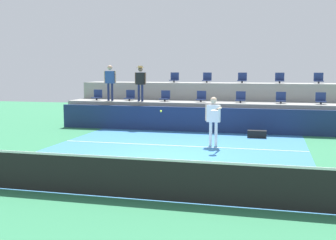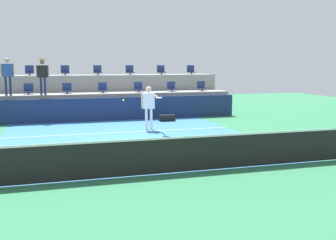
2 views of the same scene
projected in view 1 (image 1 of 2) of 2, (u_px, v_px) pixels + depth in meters
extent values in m
plane|color=#2D754C|center=(163.00, 160.00, 12.88)|extent=(40.00, 40.00, 0.00)
cube|color=teal|center=(170.00, 153.00, 13.85)|extent=(9.00, 10.00, 0.01)
cube|color=white|center=(180.00, 146.00, 15.19)|extent=(9.00, 0.06, 0.00)
cube|color=black|center=(115.00, 177.00, 8.98)|extent=(10.40, 0.01, 0.87)
cube|color=white|center=(115.00, 157.00, 8.93)|extent=(10.40, 0.02, 0.05)
cube|color=navy|center=(197.00, 120.00, 18.60)|extent=(13.00, 0.16, 1.10)
cube|color=gray|center=(202.00, 115.00, 19.84)|extent=(13.00, 1.80, 1.25)
cube|color=gray|center=(208.00, 103.00, 21.52)|extent=(13.00, 1.80, 2.10)
cylinder|color=#2D2D33|center=(97.00, 99.00, 20.90)|extent=(0.08, 0.08, 0.10)
cube|color=navy|center=(97.00, 98.00, 20.89)|extent=(0.44, 0.40, 0.04)
cube|color=navy|center=(98.00, 93.00, 21.04)|extent=(0.44, 0.04, 0.38)
cylinder|color=#2D2D33|center=(129.00, 100.00, 20.48)|extent=(0.08, 0.08, 0.10)
cube|color=navy|center=(129.00, 98.00, 20.47)|extent=(0.44, 0.40, 0.04)
cube|color=navy|center=(131.00, 94.00, 20.62)|extent=(0.44, 0.04, 0.38)
cylinder|color=#2D2D33|center=(165.00, 100.00, 20.05)|extent=(0.08, 0.08, 0.10)
cube|color=navy|center=(165.00, 99.00, 20.04)|extent=(0.44, 0.40, 0.04)
cube|color=navy|center=(166.00, 94.00, 20.19)|extent=(0.44, 0.04, 0.38)
cylinder|color=#2D2D33|center=(201.00, 101.00, 19.62)|extent=(0.08, 0.08, 0.10)
cube|color=navy|center=(201.00, 100.00, 19.61)|extent=(0.44, 0.40, 0.04)
cube|color=navy|center=(202.00, 95.00, 19.76)|extent=(0.44, 0.04, 0.38)
cylinder|color=#2D2D33|center=(240.00, 102.00, 19.18)|extent=(0.08, 0.08, 0.10)
cube|color=navy|center=(240.00, 100.00, 19.17)|extent=(0.44, 0.40, 0.04)
cube|color=navy|center=(241.00, 95.00, 19.32)|extent=(0.44, 0.04, 0.38)
cylinder|color=#2D2D33|center=(281.00, 102.00, 18.74)|extent=(0.08, 0.08, 0.10)
cube|color=navy|center=(281.00, 101.00, 18.73)|extent=(0.44, 0.40, 0.04)
cube|color=navy|center=(281.00, 96.00, 18.88)|extent=(0.44, 0.04, 0.38)
cylinder|color=#2D2D33|center=(321.00, 103.00, 18.33)|extent=(0.08, 0.08, 0.10)
cube|color=navy|center=(321.00, 102.00, 18.32)|extent=(0.44, 0.40, 0.04)
cube|color=navy|center=(321.00, 97.00, 18.47)|extent=(0.44, 0.04, 0.38)
cylinder|color=#2D2D33|center=(110.00, 81.00, 22.52)|extent=(0.08, 0.08, 0.10)
cube|color=navy|center=(110.00, 80.00, 22.52)|extent=(0.44, 0.40, 0.04)
cube|color=navy|center=(112.00, 76.00, 22.66)|extent=(0.44, 0.04, 0.38)
cylinder|color=#2D2D33|center=(141.00, 81.00, 22.11)|extent=(0.08, 0.08, 0.10)
cube|color=navy|center=(141.00, 80.00, 22.10)|extent=(0.44, 0.40, 0.04)
cube|color=navy|center=(142.00, 76.00, 22.25)|extent=(0.44, 0.04, 0.38)
cylinder|color=#2D2D33|center=(174.00, 82.00, 21.67)|extent=(0.08, 0.08, 0.10)
cube|color=navy|center=(174.00, 80.00, 21.66)|extent=(0.44, 0.40, 0.04)
cube|color=navy|center=(175.00, 76.00, 21.81)|extent=(0.44, 0.04, 0.38)
cylinder|color=#2D2D33|center=(207.00, 82.00, 21.26)|extent=(0.08, 0.08, 0.10)
cube|color=navy|center=(207.00, 80.00, 21.25)|extent=(0.44, 0.40, 0.04)
cube|color=navy|center=(207.00, 76.00, 21.40)|extent=(0.44, 0.04, 0.38)
cylinder|color=#2D2D33|center=(242.00, 82.00, 20.83)|extent=(0.08, 0.08, 0.10)
cube|color=navy|center=(242.00, 81.00, 20.82)|extent=(0.44, 0.40, 0.04)
cube|color=navy|center=(242.00, 76.00, 20.97)|extent=(0.44, 0.04, 0.38)
cylinder|color=#2D2D33|center=(280.00, 82.00, 20.39)|extent=(0.08, 0.08, 0.10)
cube|color=navy|center=(280.00, 81.00, 20.38)|extent=(0.44, 0.40, 0.04)
cube|color=navy|center=(280.00, 76.00, 20.53)|extent=(0.44, 0.04, 0.38)
cylinder|color=#2D2D33|center=(319.00, 83.00, 19.95)|extent=(0.08, 0.08, 0.10)
cube|color=navy|center=(319.00, 81.00, 19.94)|extent=(0.44, 0.40, 0.04)
cube|color=navy|center=(318.00, 77.00, 20.09)|extent=(0.44, 0.04, 0.38)
cylinder|color=white|center=(211.00, 134.00, 15.19)|extent=(0.12, 0.12, 0.88)
cylinder|color=white|center=(216.00, 134.00, 15.12)|extent=(0.12, 0.12, 0.88)
cube|color=white|center=(214.00, 114.00, 15.06)|extent=(0.49, 0.23, 0.62)
sphere|color=beige|center=(214.00, 100.00, 15.01)|extent=(0.26, 0.26, 0.24)
cylinder|color=beige|center=(206.00, 113.00, 15.16)|extent=(0.08, 0.08, 0.59)
cylinder|color=beige|center=(219.00, 109.00, 14.68)|extent=(0.13, 0.56, 0.07)
cylinder|color=black|center=(217.00, 110.00, 14.33)|extent=(0.07, 0.26, 0.04)
ellipsoid|color=silver|center=(214.00, 110.00, 14.07)|extent=(0.30, 0.35, 0.03)
cylinder|color=navy|center=(108.00, 92.00, 20.38)|extent=(0.11, 0.11, 0.85)
cylinder|color=navy|center=(112.00, 92.00, 20.34)|extent=(0.11, 0.11, 0.85)
cube|color=#2D4C8C|center=(110.00, 77.00, 20.27)|extent=(0.47, 0.20, 0.60)
sphere|color=tan|center=(110.00, 68.00, 20.22)|extent=(0.24, 0.24, 0.23)
cylinder|color=tan|center=(105.00, 77.00, 20.33)|extent=(0.07, 0.07, 0.57)
cylinder|color=tan|center=(115.00, 77.00, 20.21)|extent=(0.07, 0.07, 0.57)
cylinder|color=navy|center=(139.00, 93.00, 20.02)|extent=(0.12, 0.12, 0.81)
cylinder|color=navy|center=(142.00, 93.00, 19.95)|extent=(0.12, 0.12, 0.81)
cube|color=black|center=(140.00, 79.00, 19.90)|extent=(0.45, 0.23, 0.57)
sphere|color=#846047|center=(140.00, 69.00, 19.85)|extent=(0.24, 0.24, 0.22)
cylinder|color=#846047|center=(136.00, 78.00, 19.99)|extent=(0.08, 0.08, 0.54)
cylinder|color=#846047|center=(145.00, 78.00, 19.81)|extent=(0.08, 0.08, 0.54)
cylinder|color=tan|center=(140.00, 68.00, 19.84)|extent=(0.43, 0.43, 0.01)
cylinder|color=tan|center=(140.00, 67.00, 19.84)|extent=(0.25, 0.25, 0.09)
sphere|color=#CCE033|center=(161.00, 111.00, 13.45)|extent=(0.07, 0.07, 0.07)
cube|color=black|center=(257.00, 134.00, 17.02)|extent=(0.76, 0.28, 0.30)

